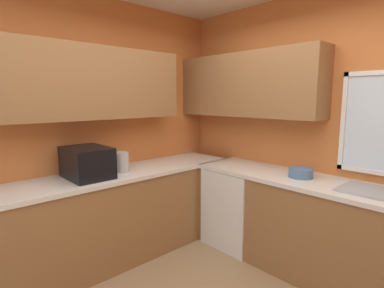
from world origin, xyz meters
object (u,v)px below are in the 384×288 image
object	(u,v)px
kettle	(122,162)
bowl	(301,173)
dishwasher	(238,206)
microwave	(87,162)

from	to	relation	value
kettle	bowl	xyz separation A→B (m)	(1.35, 1.13, -0.06)
dishwasher	microwave	bearing A→B (deg)	-114.41
dishwasher	kettle	xyz separation A→B (m)	(-0.64, -1.10, 0.58)
kettle	bowl	size ratio (longest dim) A/B	0.92
kettle	bowl	bearing A→B (deg)	39.89
kettle	bowl	distance (m)	1.77
microwave	bowl	bearing A→B (deg)	47.21
microwave	bowl	size ratio (longest dim) A/B	2.15
microwave	dishwasher	bearing A→B (deg)	65.59
dishwasher	bowl	distance (m)	0.89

